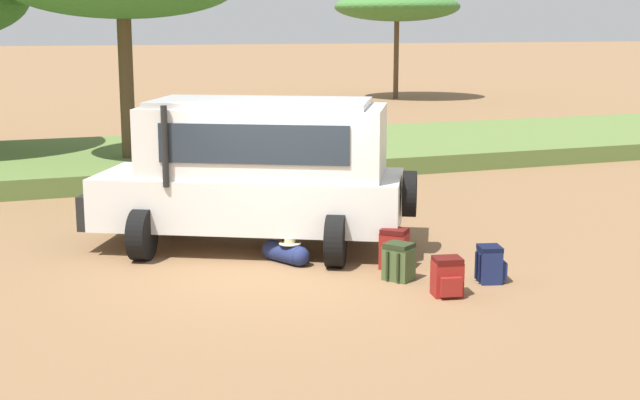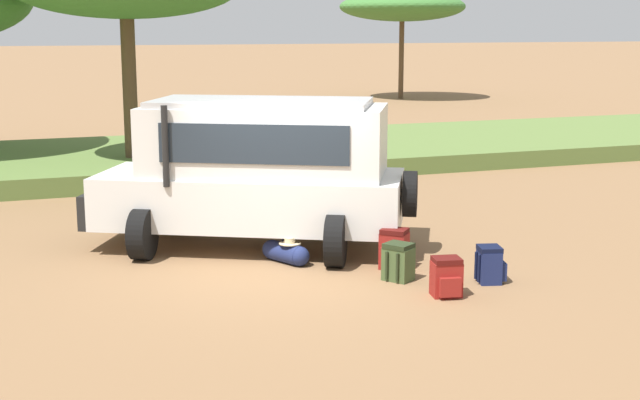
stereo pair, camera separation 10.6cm
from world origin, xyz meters
The scene contains 9 objects.
ground_plane centered at (0.00, 0.00, 0.00)m, with size 320.00×320.00×0.00m, color olive.
grass_bank centered at (0.00, 10.49, 0.22)m, with size 120.00×7.00×0.44m.
safari_vehicle centered at (0.08, 1.36, 1.29)m, with size 5.32×4.01×2.44m.
backpack_beside_front_wheel centered at (1.45, -1.16, 0.27)m, with size 0.51×0.50×0.55m.
backpack_cluster_center centered at (1.63, -0.60, 0.30)m, with size 0.52×0.52×0.62m.
backpack_near_rear_wheel centered at (1.71, -2.09, 0.26)m, with size 0.44×0.46×0.53m.
backpack_outermost centered at (2.61, -1.73, 0.26)m, with size 0.46×0.43×0.53m.
duffel_bag_low_black_case centered at (0.23, 0.32, 0.16)m, with size 0.57×0.87×0.41m.
acacia_tree_centre_back centered at (15.53, 28.28, 4.51)m, with size 6.20×6.24×5.24m.
Camera 2 is at (-3.93, -12.35, 3.60)m, focal length 50.00 mm.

